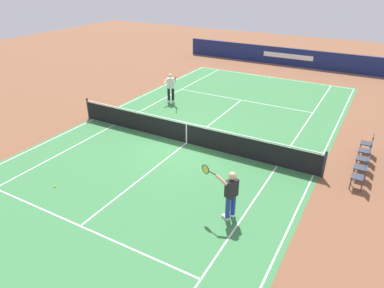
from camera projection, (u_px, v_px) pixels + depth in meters
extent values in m
plane|color=brown|center=(187.00, 143.00, 15.46)|extent=(60.00, 60.00, 0.00)
cube|color=#387A42|center=(187.00, 143.00, 15.46)|extent=(24.20, 11.40, 0.00)
cube|color=white|center=(271.00, 77.00, 24.71)|extent=(0.05, 11.00, 0.01)
cube|color=white|center=(94.00, 119.00, 17.86)|extent=(23.80, 0.05, 0.01)
cube|color=white|center=(313.00, 175.00, 13.06)|extent=(23.80, 0.05, 0.01)
cube|color=white|center=(115.00, 125.00, 17.25)|extent=(23.80, 0.05, 0.01)
cube|color=white|center=(277.00, 166.00, 13.67)|extent=(23.80, 0.05, 0.01)
cube|color=white|center=(80.00, 226.00, 10.48)|extent=(0.05, 8.22, 0.01)
cube|color=white|center=(241.00, 100.00, 20.44)|extent=(0.05, 8.22, 0.01)
cube|color=white|center=(187.00, 143.00, 15.46)|extent=(12.80, 0.05, 0.01)
cube|color=white|center=(270.00, 78.00, 24.60)|extent=(0.30, 0.05, 0.01)
cylinder|color=#2D2D33|center=(88.00, 108.00, 17.75)|extent=(0.10, 0.10, 1.08)
cylinder|color=#2D2D33|center=(324.00, 165.00, 12.69)|extent=(0.10, 0.10, 1.08)
cube|color=black|center=(187.00, 134.00, 15.26)|extent=(0.02, 11.60, 0.88)
cube|color=white|center=(187.00, 123.00, 15.03)|extent=(0.04, 11.60, 0.06)
cube|color=white|center=(187.00, 134.00, 15.26)|extent=(0.04, 0.06, 0.88)
cube|color=navy|center=(287.00, 56.00, 27.53)|extent=(0.24, 17.00, 1.34)
cube|color=white|center=(288.00, 56.00, 27.37)|extent=(0.01, 3.92, 0.36)
cylinder|color=navy|center=(233.00, 204.00, 10.71)|extent=(0.15, 0.15, 0.74)
cube|color=white|center=(231.00, 214.00, 10.93)|extent=(0.20, 0.30, 0.09)
cylinder|color=navy|center=(228.00, 207.00, 10.56)|extent=(0.15, 0.15, 0.74)
cube|color=white|center=(226.00, 217.00, 10.79)|extent=(0.20, 0.30, 0.09)
cube|color=black|center=(232.00, 188.00, 10.34)|extent=(0.44, 0.35, 0.56)
sphere|color=#DBAA84|center=(232.00, 176.00, 10.14)|extent=(0.23, 0.23, 0.23)
cylinder|color=#DBAA84|center=(234.00, 179.00, 10.57)|extent=(0.32, 0.38, 0.26)
cylinder|color=#DBAA84|center=(221.00, 180.00, 10.14)|extent=(0.09, 0.42, 0.30)
cylinder|color=#232326|center=(212.00, 173.00, 10.27)|extent=(0.13, 0.28, 0.04)
torus|color=#232326|center=(205.00, 169.00, 10.46)|extent=(0.12, 0.30, 0.31)
cylinder|color=#C6D84C|center=(205.00, 169.00, 10.46)|extent=(0.09, 0.26, 0.27)
cylinder|color=black|center=(169.00, 94.00, 20.03)|extent=(0.15, 0.15, 0.74)
cube|color=white|center=(169.00, 101.00, 20.15)|extent=(0.30, 0.22, 0.09)
cylinder|color=black|center=(173.00, 94.00, 20.02)|extent=(0.15, 0.15, 0.74)
cube|color=white|center=(173.00, 101.00, 20.15)|extent=(0.30, 0.22, 0.09)
cube|color=white|center=(171.00, 83.00, 19.73)|extent=(0.39, 0.45, 0.56)
sphere|color=beige|center=(170.00, 76.00, 19.53)|extent=(0.23, 0.23, 0.23)
cylinder|color=beige|center=(165.00, 82.00, 19.52)|extent=(0.42, 0.15, 0.26)
cylinder|color=beige|center=(175.00, 78.00, 19.41)|extent=(0.35, 0.36, 0.30)
cylinder|color=#232326|center=(176.00, 78.00, 19.08)|extent=(0.27, 0.16, 0.04)
torus|color=#232326|center=(175.00, 80.00, 18.82)|extent=(0.29, 0.16, 0.31)
cylinder|color=#C6D84C|center=(175.00, 80.00, 18.82)|extent=(0.24, 0.13, 0.27)
sphere|color=#CCE01E|center=(55.00, 186.00, 12.33)|extent=(0.07, 0.07, 0.07)
cylinder|color=#38383D|center=(360.00, 149.00, 14.44)|extent=(0.04, 0.04, 0.44)
cylinder|color=#38383D|center=(361.00, 146.00, 14.72)|extent=(0.04, 0.04, 0.44)
cylinder|color=#38383D|center=(369.00, 151.00, 14.28)|extent=(0.04, 0.04, 0.44)
cylinder|color=#38383D|center=(370.00, 148.00, 14.56)|extent=(0.04, 0.04, 0.44)
cube|color=#333842|center=(366.00, 143.00, 14.39)|extent=(0.44, 0.44, 0.04)
cube|color=#333842|center=(373.00, 140.00, 14.21)|extent=(0.44, 0.04, 0.40)
cylinder|color=#38383D|center=(358.00, 157.00, 13.86)|extent=(0.04, 0.04, 0.44)
cylinder|color=#38383D|center=(359.00, 153.00, 14.14)|extent=(0.04, 0.04, 0.44)
cylinder|color=#38383D|center=(368.00, 159.00, 13.71)|extent=(0.04, 0.04, 0.44)
cylinder|color=#38383D|center=(369.00, 155.00, 13.99)|extent=(0.04, 0.04, 0.44)
cube|color=#333842|center=(365.00, 151.00, 13.82)|extent=(0.44, 0.44, 0.04)
cube|color=#333842|center=(371.00, 147.00, 13.63)|extent=(0.44, 0.04, 0.40)
cylinder|color=#38383D|center=(356.00, 165.00, 13.28)|extent=(0.04, 0.04, 0.44)
cylinder|color=#38383D|center=(357.00, 161.00, 13.56)|extent=(0.04, 0.04, 0.44)
cylinder|color=#38383D|center=(366.00, 167.00, 13.13)|extent=(0.04, 0.04, 0.44)
cylinder|color=#38383D|center=(367.00, 163.00, 13.41)|extent=(0.04, 0.04, 0.44)
cube|color=#333842|center=(363.00, 159.00, 13.24)|extent=(0.44, 0.44, 0.04)
cube|color=#333842|center=(370.00, 155.00, 13.05)|extent=(0.44, 0.04, 0.40)
cylinder|color=#38383D|center=(353.00, 174.00, 12.71)|extent=(0.04, 0.04, 0.44)
cylinder|color=#38383D|center=(354.00, 170.00, 12.99)|extent=(0.04, 0.04, 0.44)
cylinder|color=#38383D|center=(364.00, 177.00, 12.55)|extent=(0.04, 0.04, 0.44)
cylinder|color=#38383D|center=(365.00, 172.00, 12.83)|extent=(0.04, 0.04, 0.44)
cube|color=#333842|center=(360.00, 167.00, 12.66)|extent=(0.44, 0.44, 0.04)
cube|color=#333842|center=(368.00, 164.00, 12.47)|extent=(0.44, 0.04, 0.40)
cylinder|color=#38383D|center=(350.00, 184.00, 12.13)|extent=(0.04, 0.04, 0.44)
cylinder|color=#38383D|center=(352.00, 179.00, 12.41)|extent=(0.04, 0.04, 0.44)
cylinder|color=#38383D|center=(361.00, 187.00, 11.97)|extent=(0.04, 0.04, 0.44)
cylinder|color=#38383D|center=(363.00, 182.00, 12.25)|extent=(0.04, 0.04, 0.44)
cube|color=#333842|center=(358.00, 177.00, 12.08)|extent=(0.44, 0.44, 0.04)
cube|color=#333842|center=(366.00, 173.00, 11.90)|extent=(0.44, 0.04, 0.40)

